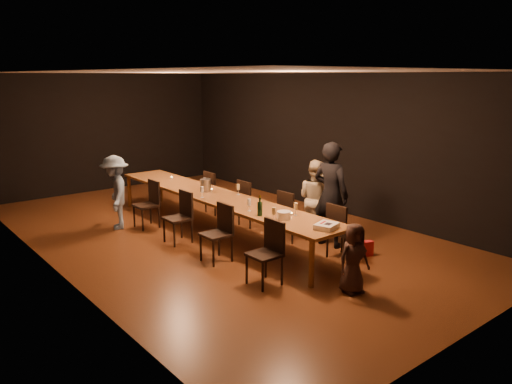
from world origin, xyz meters
TOP-DOWN VIEW (x-y plane):
  - ground at (0.00, 0.00)m, footprint 10.00×10.00m
  - room_shell at (0.00, 0.00)m, footprint 6.04×10.04m
  - table at (0.00, 0.00)m, footprint 0.90×6.00m
  - chair_right_0 at (0.85, -2.40)m, footprint 0.42×0.42m
  - chair_right_1 at (0.85, -1.20)m, footprint 0.42×0.42m
  - chair_right_2 at (0.85, 0.00)m, footprint 0.42×0.42m
  - chair_right_3 at (0.85, 1.20)m, footprint 0.42×0.42m
  - chair_left_0 at (-0.85, -2.40)m, footprint 0.42×0.42m
  - chair_left_1 at (-0.85, -1.20)m, footprint 0.42×0.42m
  - chair_left_2 at (-0.85, 0.00)m, footprint 0.42×0.42m
  - chair_left_3 at (-0.85, 1.20)m, footprint 0.42×0.42m
  - woman_birthday at (1.15, -1.83)m, footprint 0.54×0.74m
  - woman_tan at (1.32, -1.30)m, footprint 0.58×0.73m
  - man_blue at (-1.32, 1.52)m, footprint 0.85×1.07m
  - child at (-0.07, -3.37)m, footprint 0.54×0.40m
  - gift_bag_red at (1.23, -2.59)m, footprint 0.24×0.17m
  - gift_bag_blue at (1.49, -2.11)m, footprint 0.26×0.18m
  - birthday_cake at (0.04, -2.76)m, footprint 0.41×0.37m
  - plate_stack at (-0.10, -1.99)m, footprint 0.23×0.23m
  - champagne_bottle at (-0.27, -1.60)m, footprint 0.10×0.10m
  - ice_bucket at (0.04, 0.41)m, footprint 0.24×0.24m
  - wineglass_0 at (-0.27, -1.95)m, footprint 0.06×0.06m
  - wineglass_1 at (0.19, -1.95)m, footprint 0.06×0.06m
  - wineglass_2 at (-0.23, -1.27)m, footprint 0.06×0.06m
  - wineglass_3 at (0.34, -0.23)m, footprint 0.06×0.06m
  - wineglass_4 at (-0.31, 0.01)m, footprint 0.06×0.06m
  - wineglass_5 at (0.18, 0.66)m, footprint 0.06×0.06m
  - tealight_near at (0.15, -1.89)m, footprint 0.05×0.05m
  - tealight_mid at (0.15, 0.37)m, footprint 0.05×0.05m
  - tealight_far at (0.15, 1.91)m, footprint 0.05×0.05m

SIDE VIEW (x-z plane):
  - ground at x=0.00m, z-range 0.00..0.00m
  - gift_bag_red at x=1.23m, z-range 0.00..0.25m
  - gift_bag_blue at x=1.49m, z-range 0.00..0.31m
  - chair_right_0 at x=0.85m, z-range 0.00..0.93m
  - chair_right_1 at x=0.85m, z-range 0.00..0.93m
  - chair_right_2 at x=0.85m, z-range 0.00..0.93m
  - chair_right_3 at x=0.85m, z-range 0.00..0.93m
  - chair_left_0 at x=-0.85m, z-range 0.00..0.93m
  - chair_left_1 at x=-0.85m, z-range 0.00..0.93m
  - chair_left_2 at x=-0.85m, z-range 0.00..0.93m
  - chair_left_3 at x=-0.85m, z-range 0.00..0.93m
  - child at x=-0.07m, z-range 0.00..0.99m
  - table at x=0.00m, z-range 0.33..1.08m
  - man_blue at x=-1.32m, z-range 0.00..1.45m
  - woman_tan at x=1.32m, z-range 0.00..1.45m
  - tealight_near at x=0.15m, z-range 0.75..0.78m
  - tealight_mid at x=0.15m, z-range 0.75..0.78m
  - tealight_far at x=0.15m, z-range 0.75..0.78m
  - birthday_cake at x=0.04m, z-range 0.75..0.83m
  - plate_stack at x=-0.10m, z-range 0.75..0.87m
  - wineglass_0 at x=-0.27m, z-range 0.75..0.96m
  - wineglass_1 at x=0.19m, z-range 0.75..0.96m
  - wineglass_2 at x=-0.23m, z-range 0.75..0.96m
  - wineglass_3 at x=0.34m, z-range 0.75..0.96m
  - wineglass_4 at x=-0.31m, z-range 0.75..0.96m
  - wineglass_5 at x=0.18m, z-range 0.75..0.96m
  - ice_bucket at x=0.04m, z-range 0.75..0.99m
  - champagne_bottle at x=-0.27m, z-range 0.75..1.09m
  - woman_birthday at x=1.15m, z-range 0.00..1.85m
  - room_shell at x=0.00m, z-range 0.57..3.59m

